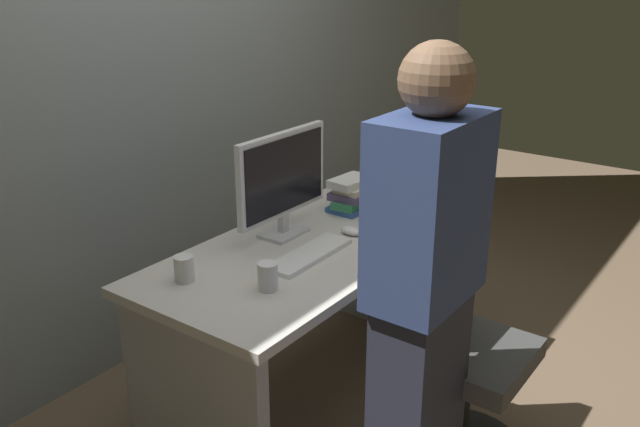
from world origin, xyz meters
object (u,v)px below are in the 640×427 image
Objects in this scene: book_stack at (351,194)px; cup_near_keyboard at (268,276)px; monitor at (283,179)px; keyboard at (309,254)px; desk at (311,290)px; mouse at (351,231)px; person_at_desk at (423,300)px; cell_phone at (410,216)px; office_chair at (454,357)px; cup_by_monitor at (184,269)px.

cup_near_keyboard is at bearing -166.08° from book_stack.
keyboard is at bearing -117.70° from monitor.
desk is 7.06× the size of book_stack.
mouse reaches higher than desk.
cell_phone is at bearing 30.88° from person_at_desk.
office_chair is 0.79m from cell_phone.
office_chair is 9.40× the size of mouse.
desk is at bearing 63.16° from person_at_desk.
keyboard reaches higher than desk.
mouse is 0.46× the size of book_stack.
person_at_desk is 7.51× the size of book_stack.
person_at_desk reaches higher than book_stack.
desk is 0.26m from keyboard.
mouse is (0.19, 0.60, 0.31)m from office_chair.
cup_by_monitor is at bearing 174.94° from cell_phone.
cup_by_monitor is at bearing 150.69° from keyboard.
desk is 0.61m from cell_phone.
cell_phone is at bearing -18.46° from desk.
cell_phone is at bearing -32.79° from monitor.
cup_near_keyboard reaches higher than keyboard.
cell_phone is (0.64, -0.11, -0.01)m from keyboard.
monitor is at bearing 160.11° from cell_phone.
person_at_desk is at bearing -116.84° from desk.
keyboard is (0.26, 0.65, -0.11)m from person_at_desk.
cell_phone reaches higher than desk.
desk is 10.70× the size of cell_phone.
cup_near_keyboard reaches higher than cell_phone.
book_stack reaches higher than cup_near_keyboard.
office_chair is 0.57× the size of person_at_desk.
desk is 0.68m from office_chair.
keyboard is (-0.12, -0.23, -0.25)m from monitor.
cup_by_monitor is 1.14m from cell_phone.
cell_phone is (0.54, -0.18, 0.22)m from desk.
monitor reaches higher than cup_by_monitor.
cup_near_keyboard is (-0.42, 0.56, 0.34)m from office_chair.
person_at_desk is 0.85m from mouse.
cup_near_keyboard is 0.96m from cell_phone.
book_stack is at bearing -8.83° from monitor.
monitor reaches higher than mouse.
book_stack is (0.42, -0.07, -0.18)m from monitor.
book_stack is 0.30m from cell_phone.
person_at_desk is 0.60m from cup_near_keyboard.
person_at_desk is at bearing -84.67° from cup_near_keyboard.
monitor is 0.36m from keyboard.
keyboard is at bearing -176.64° from cell_phone.
cup_near_keyboard reaches higher than cup_by_monitor.
book_stack reaches higher than mouse.
office_chair reaches higher than keyboard.
person_at_desk is 1.14m from book_stack.
cup_by_monitor is (-0.45, 0.24, 0.04)m from keyboard.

